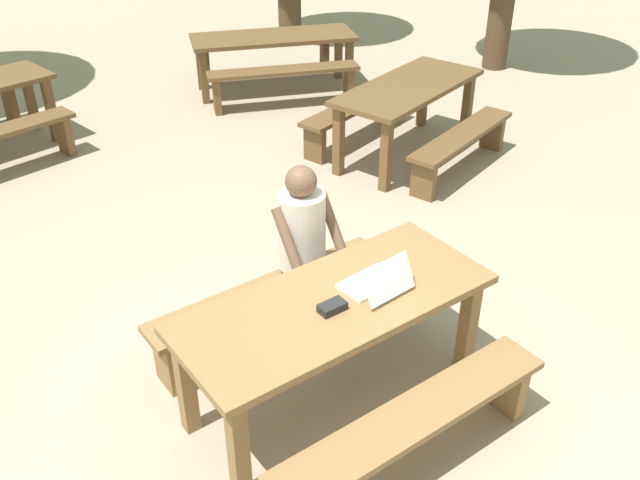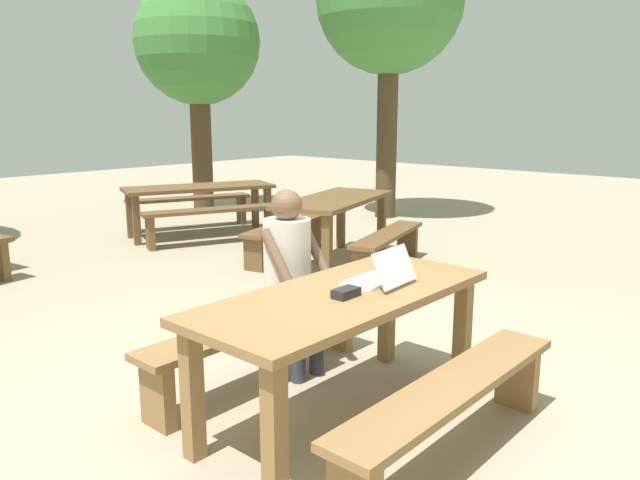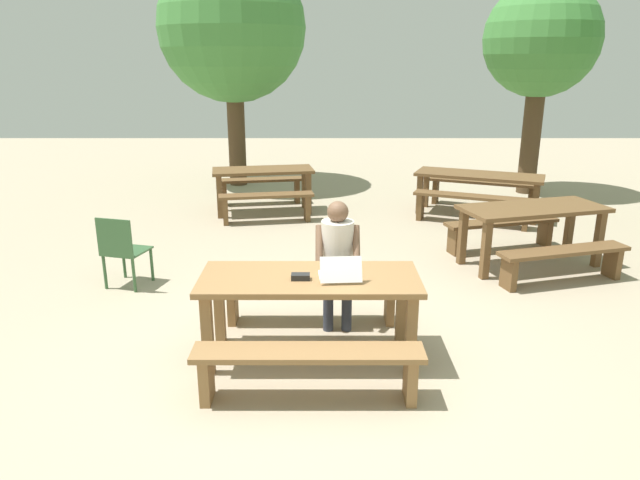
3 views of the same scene
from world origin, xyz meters
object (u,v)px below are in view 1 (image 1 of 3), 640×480
object	(u,v)px
picnic_table_mid	(274,43)
small_pouch	(332,307)
picnic_table_distant	(408,96)
person_seated	(305,239)
picnic_table_front	(335,315)
laptop	(377,281)

from	to	relation	value
picnic_table_mid	small_pouch	bearing A→B (deg)	-97.33
picnic_table_distant	person_seated	bearing A→B (deg)	-160.95
picnic_table_mid	picnic_table_distant	xyz separation A→B (m)	(0.02, -2.50, 0.04)
small_pouch	person_seated	world-z (taller)	person_seated
picnic_table_front	picnic_table_distant	bearing A→B (deg)	40.99
person_seated	picnic_table_distant	size ratio (longest dim) A/B	0.64
small_pouch	picnic_table_front	bearing A→B (deg)	44.45
picnic_table_mid	laptop	bearing A→B (deg)	-94.41
picnic_table_front	person_seated	distance (m)	0.73
person_seated	small_pouch	bearing A→B (deg)	-114.18
picnic_table_mid	picnic_table_distant	size ratio (longest dim) A/B	1.12
laptop	picnic_table_mid	bearing A→B (deg)	-120.44
picnic_table_front	picnic_table_distant	xyz separation A→B (m)	(2.78, 2.42, 0.00)
small_pouch	person_seated	size ratio (longest dim) A/B	0.13
picnic_table_front	laptop	bearing A→B (deg)	-13.64
picnic_table_front	picnic_table_mid	world-z (taller)	picnic_table_front
person_seated	picnic_table_distant	world-z (taller)	person_seated
small_pouch	picnic_table_distant	xyz separation A→B (m)	(2.86, 2.49, -0.14)
small_pouch	picnic_table_mid	xyz separation A→B (m)	(2.83, 4.99, -0.18)
picnic_table_front	small_pouch	distance (m)	0.17
laptop	picnic_table_distant	world-z (taller)	laptop
picnic_table_mid	person_seated	bearing A→B (deg)	-98.23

